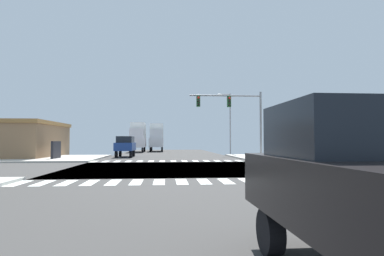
% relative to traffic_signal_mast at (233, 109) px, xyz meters
% --- Properties ---
extents(ground, '(90.00, 90.00, 0.05)m').
position_rel_traffic_signal_mast_xyz_m(ground, '(-5.82, -7.60, -4.80)').
color(ground, '#3C3A39').
extents(sidewalk_corner_ne, '(12.00, 12.00, 0.14)m').
position_rel_traffic_signal_mast_xyz_m(sidewalk_corner_ne, '(7.18, 4.40, -4.70)').
color(sidewalk_corner_ne, '#B2ADA3').
rests_on(sidewalk_corner_ne, ground).
extents(sidewalk_corner_nw, '(12.00, 12.00, 0.14)m').
position_rel_traffic_signal_mast_xyz_m(sidewalk_corner_nw, '(-18.82, 4.40, -4.70)').
color(sidewalk_corner_nw, '#B6B1A7').
rests_on(sidewalk_corner_nw, ground).
extents(crosswalk_near, '(13.50, 2.00, 0.01)m').
position_rel_traffic_signal_mast_xyz_m(crosswalk_near, '(-6.07, -14.90, -4.77)').
color(crosswalk_near, white).
rests_on(crosswalk_near, ground).
extents(crosswalk_far, '(13.50, 2.00, 0.01)m').
position_rel_traffic_signal_mast_xyz_m(crosswalk_far, '(-6.07, -0.30, -4.77)').
color(crosswalk_far, white).
rests_on(crosswalk_far, ground).
extents(traffic_signal_mast, '(6.81, 0.55, 6.44)m').
position_rel_traffic_signal_mast_xyz_m(traffic_signal_mast, '(0.00, 0.00, 0.00)').
color(traffic_signal_mast, gray).
rests_on(traffic_signal_mast, ground).
extents(street_lamp, '(1.78, 0.32, 8.06)m').
position_rel_traffic_signal_mast_xyz_m(street_lamp, '(1.94, 11.96, 0.05)').
color(street_lamp, gray).
rests_on(street_lamp, ground).
extents(pickup_nearside_1, '(2.00, 5.10, 2.35)m').
position_rel_traffic_signal_mast_xyz_m(pickup_nearside_1, '(-3.82, -25.71, -3.48)').
color(pickup_nearside_1, black).
rests_on(pickup_nearside_1, ground).
extents(box_truck_farside_1, '(2.40, 7.20, 4.85)m').
position_rel_traffic_signal_mast_xyz_m(box_truck_farside_1, '(-7.82, 27.15, -2.21)').
color(box_truck_farside_1, black).
rests_on(box_truck_farside_1, ground).
extents(suv_crossing_1, '(1.96, 4.60, 2.34)m').
position_rel_traffic_signal_mast_xyz_m(suv_crossing_1, '(-10.82, 7.55, -3.38)').
color(suv_crossing_1, black).
rests_on(suv_crossing_1, ground).
extents(box_truck_queued_2, '(2.40, 7.20, 4.85)m').
position_rel_traffic_signal_mast_xyz_m(box_truck_queued_2, '(-10.82, 23.94, -2.21)').
color(box_truck_queued_2, black).
rests_on(box_truck_queued_2, ground).
extents(pickup_leading_2, '(5.10, 2.00, 2.35)m').
position_rel_traffic_signal_mast_xyz_m(pickup_leading_2, '(2.77, -11.10, -3.48)').
color(pickup_leading_2, black).
rests_on(pickup_leading_2, ground).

